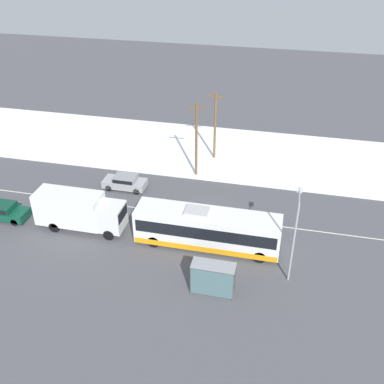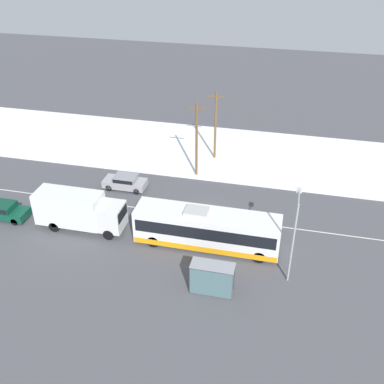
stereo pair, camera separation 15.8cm
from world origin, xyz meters
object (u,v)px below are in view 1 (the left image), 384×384
(utility_pole_snowlot, at_px, (215,125))
(pedestrian_at_stop, at_px, (224,271))
(parked_car_near_truck, at_px, (2,210))
(utility_pole_roadside, at_px, (196,139))
(sedan_car, at_px, (125,182))
(streetlamp, at_px, (295,228))
(box_truck, at_px, (78,210))
(bus_shelter, at_px, (213,276))
(city_bus, at_px, (207,229))

(utility_pole_snowlot, bearing_deg, pedestrian_at_stop, -77.45)
(parked_car_near_truck, height_order, utility_pole_roadside, utility_pole_roadside)
(parked_car_near_truck, bearing_deg, pedestrian_at_stop, -10.19)
(sedan_car, relative_size, streetlamp, 0.62)
(box_truck, bearing_deg, bus_shelter, -23.07)
(parked_car_near_truck, height_order, bus_shelter, bus_shelter)
(city_bus, height_order, box_truck, city_bus)
(sedan_car, bearing_deg, streetlamp, 150.70)
(utility_pole_roadside, bearing_deg, sedan_car, -146.66)
(utility_pole_snowlot, bearing_deg, streetlamp, -62.94)
(box_truck, height_order, utility_pole_snowlot, utility_pole_snowlot)
(box_truck, relative_size, bus_shelter, 2.47)
(pedestrian_at_stop, distance_m, streetlamp, 5.82)
(parked_car_near_truck, relative_size, streetlamp, 0.68)
(sedan_car, distance_m, streetlamp, 18.55)
(streetlamp, distance_m, utility_pole_snowlot, 19.14)
(box_truck, relative_size, streetlamp, 1.13)
(bus_shelter, height_order, utility_pole_roadside, utility_pole_roadside)
(city_bus, xyz_separation_m, box_truck, (-10.83, -0.06, 0.18))
(streetlamp, relative_size, utility_pole_snowlot, 0.88)
(box_truck, bearing_deg, streetlamp, -6.71)
(parked_car_near_truck, distance_m, utility_pole_roadside, 18.71)
(box_truck, distance_m, sedan_car, 7.11)
(city_bus, bearing_deg, pedestrian_at_stop, -62.52)
(pedestrian_at_stop, bearing_deg, streetlamp, 20.92)
(box_truck, height_order, bus_shelter, box_truck)
(sedan_car, relative_size, utility_pole_roadside, 0.53)
(parked_car_near_truck, distance_m, streetlamp, 24.83)
(pedestrian_at_stop, bearing_deg, parked_car_near_truck, 169.81)
(box_truck, distance_m, utility_pole_roadside, 13.44)
(utility_pole_roadside, distance_m, utility_pole_snowlot, 4.25)
(streetlamp, bearing_deg, pedestrian_at_stop, -159.08)
(streetlamp, bearing_deg, utility_pole_snowlot, 117.06)
(pedestrian_at_stop, height_order, utility_pole_roadside, utility_pole_roadside)
(bus_shelter, bearing_deg, utility_pole_roadside, 106.26)
(box_truck, relative_size, utility_pole_roadside, 0.97)
(pedestrian_at_stop, bearing_deg, sedan_car, 136.86)
(streetlamp, distance_m, utility_pole_roadside, 16.23)
(streetlamp, height_order, utility_pole_snowlot, utility_pole_snowlot)
(city_bus, bearing_deg, bus_shelter, -74.93)
(utility_pole_roadside, bearing_deg, pedestrian_at_stop, -70.24)
(pedestrian_at_stop, bearing_deg, utility_pole_snowlot, 102.55)
(box_truck, xyz_separation_m, sedan_car, (1.45, 6.88, -1.03))
(pedestrian_at_stop, bearing_deg, box_truck, 163.61)
(city_bus, relative_size, box_truck, 1.53)
(sedan_car, relative_size, bus_shelter, 1.36)
(pedestrian_at_stop, relative_size, utility_pole_roadside, 0.21)
(city_bus, xyz_separation_m, sedan_car, (-9.38, 6.83, -0.85))
(bus_shelter, bearing_deg, streetlamp, 31.91)
(city_bus, distance_m, pedestrian_at_stop, 4.35)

